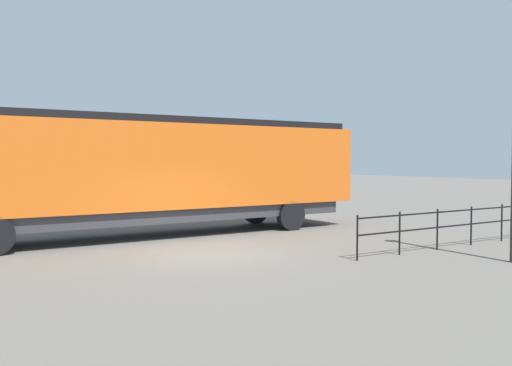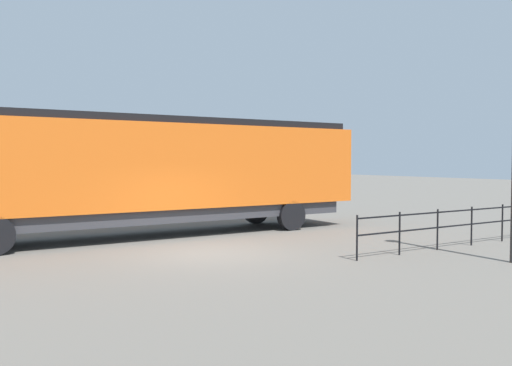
% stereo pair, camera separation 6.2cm
% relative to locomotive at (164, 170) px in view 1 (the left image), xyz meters
% --- Properties ---
extents(ground_plane, '(120.00, 120.00, 0.00)m').
position_rel_locomotive_xyz_m(ground_plane, '(4.02, -0.30, -2.28)').
color(ground_plane, '#666059').
extents(locomotive, '(2.80, 15.53, 4.04)m').
position_rel_locomotive_xyz_m(locomotive, '(0.00, 0.00, 0.00)').
color(locomotive, orange).
rests_on(locomotive, ground_plane).
extents(platform_fence, '(0.05, 10.94, 1.19)m').
position_rel_locomotive_xyz_m(platform_fence, '(7.01, 7.89, -1.52)').
color(platform_fence, black).
rests_on(platform_fence, ground_plane).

